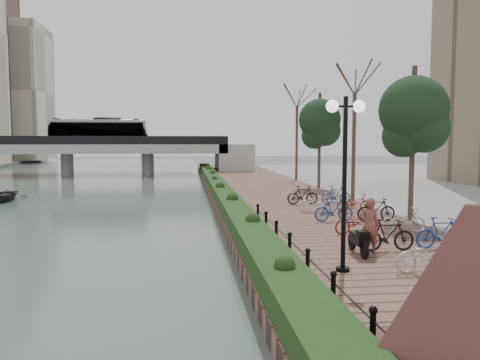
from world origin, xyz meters
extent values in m
plane|color=#59595B|center=(0.00, 0.00, 0.00)|extent=(220.00, 220.00, 0.00)
cube|color=brown|center=(4.00, 17.50, 0.25)|extent=(8.00, 75.00, 0.50)
cube|color=#123313|center=(0.60, 20.00, 0.80)|extent=(1.10, 56.00, 0.60)
cylinder|color=black|center=(1.40, -3.00, 0.85)|extent=(0.10, 0.10, 0.70)
cylinder|color=black|center=(1.40, -1.00, 0.85)|extent=(0.10, 0.10, 0.70)
cylinder|color=black|center=(1.40, 1.00, 0.85)|extent=(0.10, 0.10, 0.70)
cylinder|color=black|center=(1.40, 3.00, 0.85)|extent=(0.10, 0.10, 0.70)
cylinder|color=black|center=(1.40, 5.00, 0.85)|extent=(0.10, 0.10, 0.70)
cylinder|color=black|center=(1.40, 7.00, 0.85)|extent=(0.10, 0.10, 0.70)
cylinder|color=black|center=(1.40, 9.00, 0.85)|extent=(0.10, 0.10, 0.70)
pyramid|color=#4A271F|center=(2.43, -3.87, 1.83)|extent=(3.72, 3.72, 2.31)
cylinder|color=black|center=(2.51, 1.66, 2.74)|extent=(0.12, 0.12, 4.49)
cylinder|color=black|center=(2.51, 1.66, 4.74)|extent=(0.70, 0.06, 0.06)
sphere|color=white|center=(2.16, 1.66, 4.74)|extent=(0.32, 0.32, 0.32)
sphere|color=white|center=(2.86, 1.66, 4.74)|extent=(0.32, 0.32, 0.32)
imported|color=brown|center=(3.90, 3.41, 1.34)|extent=(0.64, 0.44, 1.69)
imported|color=#B9B8BD|center=(4.60, 1.13, 0.95)|extent=(0.60, 1.72, 0.90)
imported|color=black|center=(4.60, 3.73, 1.00)|extent=(0.47, 1.66, 1.00)
imported|color=maroon|center=(4.60, 6.33, 0.95)|extent=(0.60, 1.71, 0.90)
imported|color=navy|center=(4.60, 8.93, 1.00)|extent=(0.47, 1.66, 1.00)
imported|color=#B9B8BD|center=(4.60, 11.53, 0.95)|extent=(0.60, 1.71, 0.90)
imported|color=black|center=(4.60, 14.13, 1.00)|extent=(0.47, 1.66, 1.00)
imported|color=navy|center=(6.40, 3.73, 1.00)|extent=(0.47, 1.66, 1.00)
imported|color=#B9B8BD|center=(6.40, 6.33, 0.95)|extent=(0.60, 1.71, 0.90)
imported|color=black|center=(6.40, 8.93, 1.00)|extent=(0.47, 1.66, 1.00)
imported|color=maroon|center=(6.40, 11.53, 0.95)|extent=(0.60, 1.71, 0.90)
imported|color=navy|center=(6.40, 14.13, 1.00)|extent=(0.47, 1.66, 1.00)
cube|color=#AEAFA9|center=(-15.00, 45.00, 3.00)|extent=(36.00, 8.00, 1.00)
cube|color=black|center=(-15.00, 41.10, 3.95)|extent=(36.00, 0.15, 0.90)
cube|color=black|center=(-15.00, 48.90, 3.95)|extent=(36.00, 0.15, 0.90)
cylinder|color=#AEAFA9|center=(-15.00, 45.00, 1.25)|extent=(1.40, 1.40, 2.50)
cylinder|color=#AEAFA9|center=(-6.00, 45.00, 1.25)|extent=(1.40, 1.40, 2.50)
imported|color=silver|center=(-11.37, 45.00, 5.00)|extent=(2.52, 10.77, 3.00)
cube|color=beige|center=(-33.00, 80.00, 12.50)|extent=(12.00, 12.00, 24.00)
camera|label=1|loc=(-1.49, -9.85, 3.87)|focal=35.00mm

